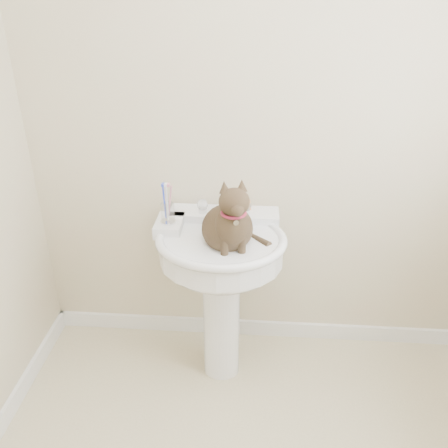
# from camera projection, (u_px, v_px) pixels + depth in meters

# --- Properties ---
(wall_back) EXTENTS (2.20, 0.00, 2.50)m
(wall_back) POSITION_uv_depth(u_px,v_px,m) (260.00, 114.00, 2.10)
(wall_back) COLOR beige
(wall_back) RESTS_ON ground
(baseboard_back) EXTENTS (2.20, 0.02, 0.09)m
(baseboard_back) POSITION_uv_depth(u_px,v_px,m) (252.00, 327.00, 2.66)
(baseboard_back) COLOR white
(baseboard_back) RESTS_ON floor
(pedestal_sink) EXTENTS (0.59, 0.58, 0.81)m
(pedestal_sink) POSITION_uv_depth(u_px,v_px,m) (221.00, 264.00, 2.14)
(pedestal_sink) COLOR white
(pedestal_sink) RESTS_ON floor
(faucet) EXTENTS (0.28, 0.12, 0.14)m
(faucet) POSITION_uv_depth(u_px,v_px,m) (224.00, 207.00, 2.17)
(faucet) COLOR silver
(faucet) RESTS_ON pedestal_sink
(soap_bar) EXTENTS (0.10, 0.07, 0.03)m
(soap_bar) POSITION_uv_depth(u_px,v_px,m) (241.00, 205.00, 2.25)
(soap_bar) COLOR orange
(soap_bar) RESTS_ON pedestal_sink
(toothbrush_cup) EXTENTS (0.07, 0.07, 0.18)m
(toothbrush_cup) POSITION_uv_depth(u_px,v_px,m) (168.00, 212.00, 2.10)
(toothbrush_cup) COLOR silver
(toothbrush_cup) RESTS_ON pedestal_sink
(cat) EXTENTS (0.24, 0.30, 0.45)m
(cat) POSITION_uv_depth(u_px,v_px,m) (229.00, 225.00, 1.98)
(cat) COLOR #4B4027
(cat) RESTS_ON pedestal_sink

